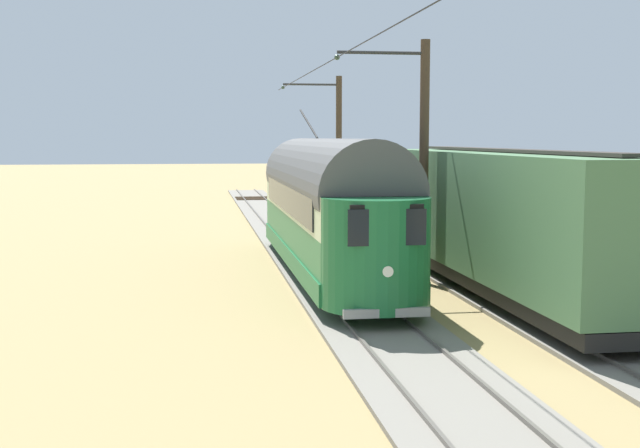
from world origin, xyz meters
name	(u,v)px	position (x,y,z in m)	size (l,w,h in m)	color
ground_plane	(387,269)	(0.00, 0.00, 0.00)	(220.00, 220.00, 0.00)	#937F51
track_streetcar_siding	(447,264)	(-2.17, -0.31, 0.05)	(2.80, 80.00, 0.18)	slate
track_adjacent_siding	(321,268)	(2.17, -0.31, 0.05)	(2.80, 80.00, 0.18)	slate
vintage_streetcar	(327,204)	(2.17, 0.98, 2.25)	(2.65, 16.18, 5.24)	#196033
coach_adjacent	(508,217)	(-2.17, 4.95, 2.17)	(2.96, 14.46, 3.85)	#477047
catenary_pole_foreground	(337,150)	(-0.37, -11.63, 3.75)	(2.83, 0.28, 7.17)	#423323
catenary_pole_mid_near	(421,158)	(-0.37, 2.66, 3.75)	(2.83, 0.28, 7.17)	#423323
overhead_wire_run	(392,27)	(2.12, 9.06, 6.62)	(2.62, 46.86, 0.18)	black
switch_stand	(420,221)	(-3.48, -8.36, 0.70)	(0.50, 0.30, 1.24)	black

